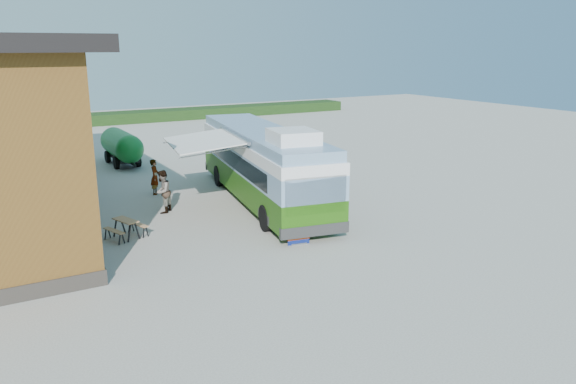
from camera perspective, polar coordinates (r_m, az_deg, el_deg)
ground at (r=20.61m, az=-0.02°, el=-5.74°), size 100.00×100.00×0.00m
hedge at (r=57.91m, az=-12.06°, el=7.68°), size 40.00×3.00×1.00m
bus at (r=26.27m, az=-2.57°, el=3.03°), size 4.86×13.20×3.97m
awning at (r=25.36m, az=-8.18°, el=4.74°), size 3.68×5.15×0.55m
banner at (r=20.74m, az=1.10°, el=-3.20°), size 0.87×0.28×2.01m
picnic_table at (r=22.39m, az=-16.16°, el=-3.17°), size 1.60×1.51×0.74m
person_a at (r=28.60m, az=-13.36°, el=1.51°), size 0.70×0.77×1.77m
person_b at (r=25.30m, az=-12.62°, el=0.04°), size 1.16×1.18×1.91m
slurry_tanker at (r=36.29m, az=-16.56°, el=4.56°), size 1.71×5.72×2.11m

